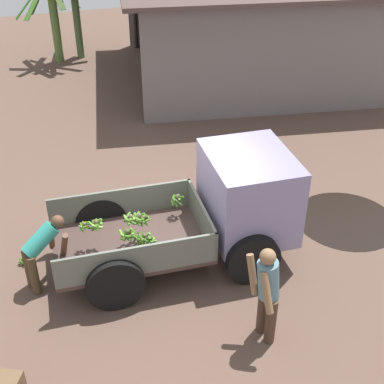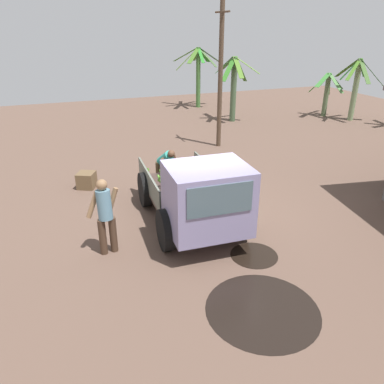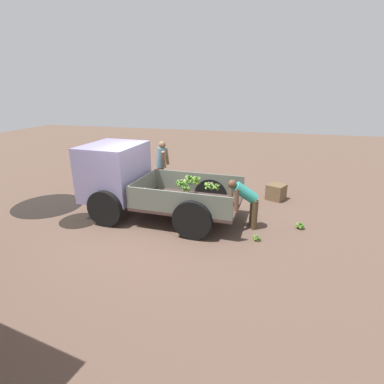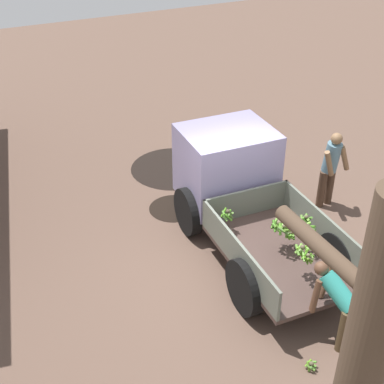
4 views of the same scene
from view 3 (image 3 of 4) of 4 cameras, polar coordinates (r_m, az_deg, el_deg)
ground at (r=8.19m, az=-7.50°, el=-5.68°), size 36.00×36.00×0.00m
mud_patch_0 at (r=8.76m, az=-20.62°, el=-5.08°), size 1.06×1.06×0.01m
mud_patch_1 at (r=10.22m, az=-25.71°, el=-2.31°), size 2.06×2.06×0.01m
cargo_truck at (r=8.49m, az=-11.81°, el=2.52°), size 4.32×2.21×1.97m
person_foreground_visitor at (r=10.36m, az=-5.79°, el=5.43°), size 0.45×0.76×1.73m
person_worker_loading at (r=7.65m, az=10.17°, el=-1.39°), size 0.83×0.64×1.29m
banana_bunch_on_ground_0 at (r=8.20m, az=19.88°, el=-5.99°), size 0.23×0.23×0.17m
banana_bunch_on_ground_1 at (r=7.31m, az=12.26°, el=-8.46°), size 0.20×0.20×0.15m
wooden_crate_0 at (r=10.01m, az=15.72°, el=-0.00°), size 0.68×0.68×0.49m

